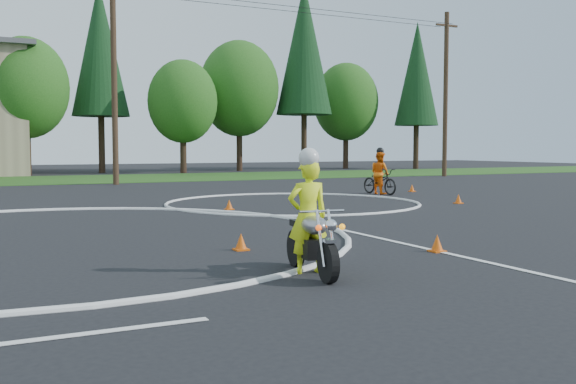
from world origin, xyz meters
name	(u,v)px	position (x,y,z in m)	size (l,w,h in m)	color
ground	(60,264)	(0.00, 0.00, 0.00)	(120.00, 120.00, 0.00)	black
course_markings	(136,225)	(2.17, 4.35, 0.01)	(19.05, 19.05, 0.12)	silver
primary_motorcycle	(312,242)	(3.11, -2.40, 0.47)	(0.66, 1.83, 0.96)	black
rider_primary_grp	(308,213)	(3.11, -2.27, 0.86)	(0.64, 0.46, 1.79)	#EAFF1A
rider_second_grp	(380,178)	(12.78, 10.10, 0.63)	(0.84, 1.92, 1.79)	black
traffic_cones	(280,214)	(5.66, 4.04, 0.14)	(22.95, 12.59, 0.30)	#DF540B
treeline	(213,81)	(14.78, 34.61, 6.62)	(38.20, 8.10, 14.52)	#382619
utility_poles	(114,76)	(5.00, 21.00, 5.20)	(41.60, 1.12, 10.00)	#473321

